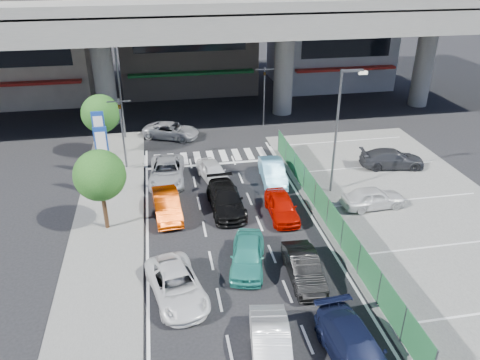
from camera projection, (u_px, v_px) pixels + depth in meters
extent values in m
plane|color=black|center=(242.00, 257.00, 24.15)|extent=(120.00, 120.00, 0.00)
cube|color=#595956|center=(418.00, 217.00, 27.65)|extent=(12.00, 28.00, 0.06)
cube|color=#595956|center=(108.00, 228.00, 26.51)|extent=(4.00, 30.00, 0.12)
cylinder|color=slate|center=(104.00, 79.00, 40.36)|extent=(1.80, 1.80, 8.00)
cylinder|color=slate|center=(284.00, 71.00, 42.93)|extent=(1.80, 1.80, 8.00)
cylinder|color=slate|center=(424.00, 65.00, 45.17)|extent=(1.80, 1.80, 8.00)
cube|color=slate|center=(194.00, 16.00, 39.39)|extent=(64.00, 14.00, 2.00)
cube|color=slate|center=(203.00, 10.00, 32.83)|extent=(64.00, 0.40, 0.90)
cube|color=gray|center=(26.00, 33.00, 46.73)|extent=(12.00, 10.00, 13.00)
cube|color=maroon|center=(22.00, 83.00, 43.92)|extent=(10.80, 1.60, 0.25)
cube|color=black|center=(12.00, 35.00, 42.03)|extent=(9.60, 0.10, 5.85)
cube|color=gray|center=(185.00, 17.00, 49.72)|extent=(14.00, 10.00, 15.00)
cube|color=#125E25|center=(192.00, 73.00, 47.37)|extent=(12.60, 1.60, 0.25)
cube|color=black|center=(189.00, 16.00, 44.97)|extent=(11.20, 0.10, 6.75)
cube|color=gray|center=(330.00, 29.00, 52.08)|extent=(12.00, 10.00, 12.00)
cube|color=maroon|center=(345.00, 68.00, 49.05)|extent=(10.80, 1.60, 0.25)
cube|color=black|center=(348.00, 31.00, 47.41)|extent=(9.60, 0.10, 5.40)
cylinder|color=#595B60|center=(123.00, 135.00, 32.51)|extent=(0.14, 0.14, 5.20)
cube|color=#595B60|center=(119.00, 101.00, 31.42)|extent=(1.60, 0.08, 0.08)
imported|color=black|center=(119.00, 106.00, 31.56)|extent=(0.26, 1.24, 0.50)
cylinder|color=#595B60|center=(264.00, 97.00, 40.53)|extent=(0.14, 0.14, 5.20)
cube|color=#595B60|center=(265.00, 69.00, 39.44)|extent=(1.60, 0.08, 0.08)
imported|color=black|center=(265.00, 73.00, 39.58)|extent=(0.26, 1.24, 0.50)
cylinder|color=#595B60|center=(336.00, 134.00, 28.73)|extent=(0.16, 0.16, 8.00)
cube|color=#595B60|center=(352.00, 71.00, 27.06)|extent=(1.40, 0.15, 0.15)
cube|color=silver|center=(363.00, 73.00, 27.24)|extent=(0.50, 0.22, 0.18)
cylinder|color=#595B60|center=(120.00, 91.00, 37.09)|extent=(0.16, 0.16, 8.00)
cube|color=#595B60|center=(122.00, 41.00, 35.43)|extent=(1.40, 0.15, 0.15)
cube|color=silver|center=(132.00, 42.00, 35.61)|extent=(0.50, 0.22, 0.18)
cylinder|color=#595B60|center=(107.00, 181.00, 29.52)|extent=(0.10, 0.10, 2.20)
cube|color=navy|center=(102.00, 150.00, 28.57)|extent=(0.80, 0.12, 3.00)
cube|color=white|center=(102.00, 151.00, 28.51)|extent=(0.60, 0.02, 2.40)
cylinder|color=#595B60|center=(104.00, 162.00, 32.08)|extent=(0.10, 0.10, 2.20)
cube|color=navy|center=(100.00, 133.00, 31.14)|extent=(0.80, 0.12, 3.00)
cube|color=white|center=(100.00, 133.00, 31.07)|extent=(0.60, 0.02, 2.40)
cylinder|color=#382314|center=(105.00, 211.00, 25.99)|extent=(0.24, 0.24, 2.40)
sphere|color=#144012|center=(100.00, 175.00, 25.00)|extent=(2.80, 2.80, 2.80)
cylinder|color=#382314|center=(104.00, 142.00, 35.08)|extent=(0.24, 0.24, 2.40)
sphere|color=#144012|center=(101.00, 114.00, 34.08)|extent=(2.80, 2.80, 2.80)
imported|color=silver|center=(271.00, 347.00, 17.87)|extent=(2.04, 4.35, 1.38)
imported|color=black|center=(356.00, 350.00, 17.73)|extent=(2.27, 4.88, 1.38)
imported|color=white|center=(177.00, 285.00, 21.17)|extent=(3.03, 4.96, 1.29)
imported|color=teal|center=(248.00, 255.00, 23.16)|extent=(2.57, 4.33, 1.38)
imported|color=black|center=(304.00, 268.00, 22.29)|extent=(1.55, 4.01, 1.30)
imported|color=#BC3601|center=(167.00, 205.00, 27.57)|extent=(1.76, 4.28, 1.38)
imported|color=black|center=(226.00, 199.00, 28.18)|extent=(2.06, 4.81, 1.38)
imported|color=#BA0A00|center=(282.00, 206.00, 27.51)|extent=(1.64, 3.90, 1.32)
imported|color=#A3A5AA|center=(167.00, 172.00, 31.61)|extent=(2.65, 5.12, 1.38)
imported|color=silver|center=(213.00, 171.00, 31.76)|extent=(2.28, 3.98, 1.28)
imported|color=#66B5DB|center=(273.00, 172.00, 31.59)|extent=(1.79, 4.29, 1.38)
imported|color=#96979E|center=(171.00, 131.00, 38.72)|extent=(5.05, 3.81, 1.27)
imported|color=silver|center=(373.00, 198.00, 28.33)|extent=(3.92, 1.71, 1.31)
imported|color=#2E2F34|center=(392.00, 159.00, 33.48)|extent=(4.79, 2.60, 1.32)
cone|color=#FF3F0E|center=(310.00, 188.00, 30.21)|extent=(0.43, 0.43, 0.63)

